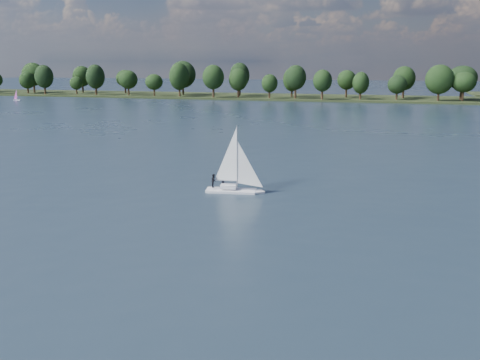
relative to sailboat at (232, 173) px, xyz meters
The scene contains 5 objects.
ground 63.06m from the sailboat, 82.77° to the left, with size 700.00×700.00×0.00m, color #233342.
far_shore 174.71m from the sailboat, 87.40° to the left, with size 660.00×40.00×1.50m, color black.
sailboat is the anchor object (origin of this frame).
dinghy_pink 184.75m from the sailboat, 134.93° to the left, with size 3.00×1.29×4.71m.
treeline 170.91m from the sailboat, 89.82° to the left, with size 563.07×73.48×17.91m.
Camera 1 is at (9.84, -24.35, 15.90)m, focal length 40.00 mm.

